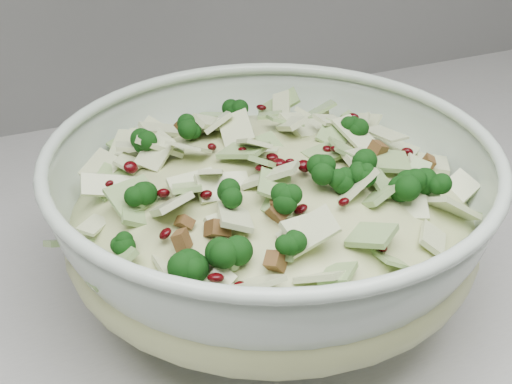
# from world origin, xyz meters

# --- Properties ---
(mixing_bowl) EXTENTS (0.39, 0.39, 0.13)m
(mixing_bowl) POSITION_xyz_m (-0.65, 1.60, 0.97)
(mixing_bowl) COLOR beige
(mixing_bowl) RESTS_ON counter
(salad) EXTENTS (0.36, 0.36, 0.13)m
(salad) POSITION_xyz_m (-0.65, 1.60, 0.99)
(salad) COLOR #B5B97E
(salad) RESTS_ON mixing_bowl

